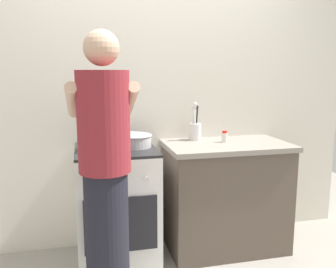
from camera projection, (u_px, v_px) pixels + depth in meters
ground at (165, 263)px, 2.77m from camera, size 6.00×6.00×0.00m
back_wall at (175, 98)px, 3.08m from camera, size 3.20×0.10×2.50m
countertop at (225, 196)px, 2.96m from camera, size 1.00×0.60×0.90m
stove_range at (117, 205)px, 2.76m from camera, size 0.60×0.62×0.90m
pot at (97, 141)px, 2.60m from camera, size 0.26×0.19×0.14m
mixing_bowl at (133, 140)px, 2.73m from camera, size 0.29×0.29×0.10m
utensil_crock at (195, 129)px, 3.01m from camera, size 0.10×0.10×0.32m
spice_bottle at (225, 137)px, 2.92m from camera, size 0.04×0.04×0.09m
person at (105, 178)px, 2.08m from camera, size 0.41×0.50×1.70m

